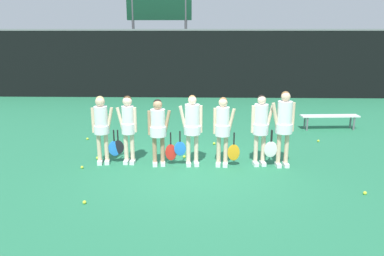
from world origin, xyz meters
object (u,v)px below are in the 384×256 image
Objects in this scene: player_4 at (223,127)px; tennis_ball_5 at (97,158)px; tennis_ball_4 at (318,141)px; tennis_ball_7 at (365,193)px; player_6 at (284,123)px; tennis_ball_0 at (184,157)px; player_5 at (261,125)px; tennis_ball_6 at (82,167)px; tennis_ball_2 at (87,139)px; tennis_ball_8 at (84,202)px; tennis_ball_9 at (175,154)px; bench_courtside at (330,117)px; player_3 at (192,125)px; scoreboard at (159,16)px; tennis_ball_1 at (214,143)px; tennis_ball_3 at (280,141)px; player_0 at (102,124)px; player_1 at (128,124)px; player_2 at (158,127)px.

player_4 is 3.27m from tennis_ball_5.
tennis_ball_7 is at bearing -92.84° from tennis_ball_4.
tennis_ball_0 is at bearing 162.39° from player_6.
tennis_ball_6 is at bearing 177.57° from player_5.
tennis_ball_2 is 4.42m from tennis_ball_8.
tennis_ball_2 is (-5.30, 2.11, -1.04)m from player_6.
player_6 reaches higher than tennis_ball_9.
bench_courtside is 28.71× the size of tennis_ball_6.
tennis_ball_4 is at bearing 23.35° from player_3.
tennis_ball_1 is (2.60, -9.85, -3.89)m from scoreboard.
bench_courtside is 5.54m from tennis_ball_0.
player_5 is at bearing -114.22° from tennis_ball_3.
player_4 is at bearing -28.40° from tennis_ball_2.
tennis_ball_5 is 0.69m from tennis_ball_6.
bench_courtside is 2.48m from tennis_ball_3.
player_5 is 3.00m from tennis_ball_4.
player_0 is at bearing -157.10° from tennis_ball_3.
tennis_ball_8 is (0.07, -13.72, -3.89)m from scoreboard.
tennis_ball_6 reaches higher than tennis_ball_9.
bench_courtside is at bearing 43.86° from player_5.
tennis_ball_5 is (-0.86, 0.26, -0.94)m from player_1.
player_0 is 0.98× the size of player_3.
player_4 is 23.30× the size of tennis_ball_7.
scoreboard reaches higher than tennis_ball_1.
tennis_ball_2 is 3.03m from tennis_ball_9.
tennis_ball_0 is 1.04× the size of tennis_ball_9.
tennis_ball_4 is at bearing 20.97° from tennis_ball_6.
tennis_ball_5 is (-4.52, 0.37, -1.04)m from player_6.
player_1 is at bearing 161.13° from tennis_ball_7.
player_5 is (3.63, -11.50, -2.93)m from scoreboard.
player_1 is at bearing -6.23° from player_0.
tennis_ball_0 is 3.10m from tennis_ball_3.
tennis_ball_4 and tennis_ball_9 have the same top height.
player_1 reaches higher than tennis_ball_1.
player_2 is at bearing -6.99° from player_1.
player_6 is 27.54× the size of tennis_ball_4.
tennis_ball_7 is (3.66, -2.12, 0.00)m from tennis_ball_0.
tennis_ball_7 is (2.86, -3.31, 0.00)m from tennis_ball_1.
tennis_ball_1 is at bearing 56.20° from tennis_ball_0.
scoreboard is at bearing 124.75° from bench_courtside.
tennis_ball_8 is (-1.73, -2.68, 0.00)m from tennis_ball_0.
player_1 is 23.39× the size of tennis_ball_3.
tennis_ball_7 is at bearing -17.30° from player_1.
scoreboard is 11.87m from player_0.
tennis_ball_2 is at bearing 103.90° from tennis_ball_6.
player_6 is at bearing 5.59° from player_4.
tennis_ball_7 is (3.45, -1.60, -0.97)m from player_3.
tennis_ball_6 is at bearing -160.47° from tennis_ball_0.
player_1 is 23.57× the size of tennis_ball_1.
tennis_ball_3 is at bearing 18.83° from tennis_ball_5.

